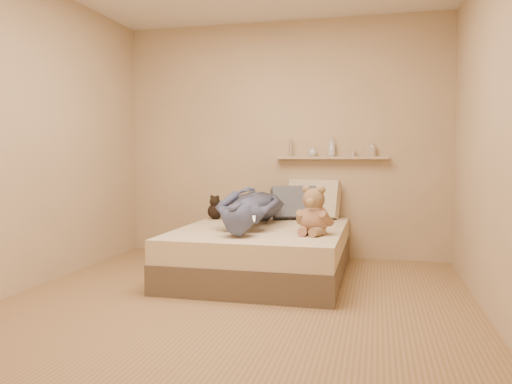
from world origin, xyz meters
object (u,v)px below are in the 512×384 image
(pillow_cream, at_px, (314,199))
(person, at_px, (251,206))
(bed, at_px, (263,251))
(pillow_grey, at_px, (296,203))
(teddy_bear, at_px, (314,214))
(wall_shelf, at_px, (331,158))
(dark_plush, at_px, (215,209))
(game_console, at_px, (245,219))

(pillow_cream, bearing_deg, person, -122.58)
(bed, bearing_deg, pillow_grey, 74.15)
(person, bearing_deg, teddy_bear, 146.43)
(pillow_grey, height_order, wall_shelf, wall_shelf)
(pillow_cream, xyz_separation_m, pillow_grey, (-0.17, -0.14, -0.03))
(dark_plush, relative_size, wall_shelf, 0.21)
(bed, height_order, pillow_cream, pillow_cream)
(teddy_bear, relative_size, person, 0.27)
(teddy_bear, distance_m, pillow_cream, 1.16)
(dark_plush, height_order, pillow_grey, pillow_grey)
(bed, height_order, teddy_bear, teddy_bear)
(bed, distance_m, game_console, 0.68)
(bed, bearing_deg, dark_plush, 143.02)
(bed, distance_m, person, 0.44)
(teddy_bear, bearing_deg, bed, 147.90)
(pillow_cream, bearing_deg, teddy_bear, -82.84)
(game_console, relative_size, pillow_cream, 0.32)
(person, bearing_deg, bed, 155.47)
(pillow_cream, xyz_separation_m, wall_shelf, (0.18, 0.08, 0.45))
(dark_plush, distance_m, wall_shelf, 1.37)
(teddy_bear, bearing_deg, person, 149.93)
(pillow_grey, bearing_deg, teddy_bear, -72.50)
(game_console, height_order, dark_plush, dark_plush)
(game_console, bearing_deg, teddy_bear, 25.01)
(pillow_cream, relative_size, person, 0.35)
(game_console, height_order, person, person)
(pillow_cream, bearing_deg, pillow_grey, -141.28)
(teddy_bear, xyz_separation_m, wall_shelf, (0.03, 1.23, 0.48))
(dark_plush, height_order, person, person)
(bed, relative_size, person, 1.21)
(teddy_bear, bearing_deg, wall_shelf, 88.39)
(bed, xyz_separation_m, dark_plush, (-0.63, 0.47, 0.34))
(teddy_bear, relative_size, pillow_cream, 0.77)
(pillow_cream, height_order, pillow_grey, pillow_cream)
(game_console, bearing_deg, pillow_cream, 74.46)
(person, height_order, wall_shelf, wall_shelf)
(person, bearing_deg, wall_shelf, -131.78)
(pillow_grey, bearing_deg, wall_shelf, 31.74)
(game_console, bearing_deg, wall_shelf, 68.98)
(game_console, relative_size, pillow_grey, 0.35)
(game_console, height_order, teddy_bear, teddy_bear)
(bed, relative_size, pillow_cream, 3.45)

